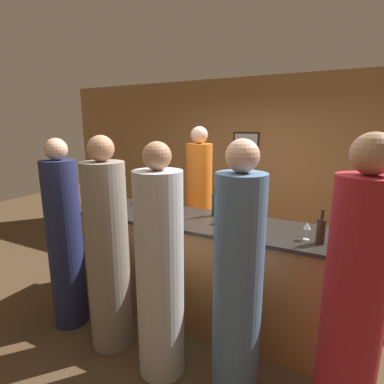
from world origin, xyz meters
TOP-DOWN VIEW (x-y plane):
  - ground_plane at (0.00, 0.00)m, footprint 14.00×14.00m
  - back_wall at (-0.00, 2.34)m, footprint 8.00×0.08m
  - bar_counter at (0.00, 0.00)m, footprint 3.20×0.74m
  - bartender at (-0.43, 0.81)m, footprint 0.34×0.34m
  - guest_0 at (-0.60, -0.74)m, footprint 0.38×0.38m
  - guest_1 at (0.00, -0.80)m, footprint 0.38×0.38m
  - guest_2 at (0.62, -0.71)m, footprint 0.36×0.36m
  - guest_3 at (-1.19, -0.70)m, footprint 0.34×0.34m
  - guest_4 at (1.35, -0.82)m, footprint 0.34×0.34m
  - wine_bottle_0 at (-1.02, 0.01)m, footprint 0.07×0.07m
  - wine_bottle_1 at (0.06, 0.18)m, footprint 0.07×0.07m
  - wine_bottle_2 at (1.11, -0.14)m, footprint 0.07×0.07m
  - ice_bucket at (-0.39, 0.02)m, footprint 0.15×0.15m
  - wine_glass_0 at (0.58, -0.03)m, footprint 0.08×0.08m
  - wine_glass_1 at (-0.24, -0.27)m, footprint 0.07×0.07m
  - wine_glass_2 at (-1.41, -0.09)m, footprint 0.07×0.07m
  - wine_glass_3 at (-0.97, -0.21)m, footprint 0.08×0.08m
  - wine_glass_4 at (0.22, -0.03)m, footprint 0.08×0.08m
  - wine_glass_5 at (0.35, -0.25)m, footprint 0.07×0.07m
  - wine_glass_6 at (1.45, -0.12)m, footprint 0.07×0.07m
  - wine_glass_7 at (1.00, -0.10)m, footprint 0.06×0.06m

SIDE VIEW (x-z plane):
  - ground_plane at x=0.00m, z-range 0.00..0.00m
  - bar_counter at x=0.00m, z-range 0.00..1.10m
  - guest_1 at x=0.00m, z-range -0.07..1.85m
  - guest_3 at x=-1.19m, z-range -0.06..1.86m
  - guest_0 at x=-0.60m, z-range -0.07..1.89m
  - guest_2 at x=0.62m, z-range -0.06..1.89m
  - guest_4 at x=1.35m, z-range -0.06..1.94m
  - bartender at x=-0.43m, z-range -0.06..1.96m
  - ice_bucket at x=-0.39m, z-range 1.10..1.26m
  - wine_bottle_0 at x=-1.02m, z-range 1.06..1.35m
  - wine_glass_2 at x=-1.41m, z-range 1.13..1.28m
  - wine_glass_0 at x=0.58m, z-range 1.14..1.28m
  - wine_bottle_2 at x=1.11m, z-range 1.06..1.35m
  - wine_glass_7 at x=1.00m, z-range 1.14..1.29m
  - wine_glass_4 at x=0.22m, z-range 1.14..1.31m
  - wine_bottle_1 at x=0.06m, z-range 1.06..1.39m
  - wine_glass_1 at x=-0.24m, z-range 1.15..1.32m
  - wine_glass_5 at x=0.35m, z-range 1.14..1.32m
  - wine_glass_6 at x=1.45m, z-range 1.15..1.32m
  - wine_glass_3 at x=-0.97m, z-range 1.15..1.33m
  - back_wall at x=0.00m, z-range 0.00..2.80m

